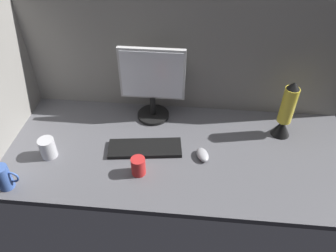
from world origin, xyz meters
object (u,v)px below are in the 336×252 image
(mouse, at_px, (203,155))
(mug_red_plastic, at_px, (138,166))
(keyboard, at_px, (145,148))
(lava_lamp, at_px, (286,114))
(mug_ceramic_blue, at_px, (4,177))
(monitor, at_px, (152,82))
(mug_steel, at_px, (48,148))

(mouse, xyz_separation_m, mug_red_plastic, (-0.30, -0.13, 0.03))
(keyboard, xyz_separation_m, mug_red_plastic, (-0.01, -0.16, 0.04))
(lava_lamp, bearing_deg, keyboard, -164.84)
(mug_red_plastic, bearing_deg, mouse, 23.81)
(keyboard, height_order, mug_red_plastic, mug_red_plastic)
(mug_ceramic_blue, bearing_deg, mouse, 17.14)
(keyboard, relative_size, lava_lamp, 1.13)
(mouse, height_order, mug_ceramic_blue, mug_ceramic_blue)
(monitor, relative_size, mug_red_plastic, 4.58)
(monitor, height_order, mug_steel, monitor)
(mug_ceramic_blue, relative_size, mug_steel, 1.20)
(keyboard, bearing_deg, monitor, 81.29)
(mug_ceramic_blue, bearing_deg, monitor, 44.35)
(mouse, xyz_separation_m, mug_steel, (-0.76, -0.06, 0.03))
(keyboard, relative_size, mug_red_plastic, 4.02)
(monitor, height_order, mug_ceramic_blue, monitor)
(mug_ceramic_blue, bearing_deg, mug_steel, 60.89)
(mug_steel, height_order, mug_red_plastic, mug_steel)
(monitor, xyz_separation_m, mug_steel, (-0.47, -0.37, -0.17))
(mug_red_plastic, bearing_deg, lava_lamp, 26.09)
(monitor, xyz_separation_m, mug_ceramic_blue, (-0.59, -0.58, -0.16))
(keyboard, relative_size, mug_steel, 3.56)
(monitor, bearing_deg, mug_steel, -142.16)
(monitor, bearing_deg, lava_lamp, -7.38)
(keyboard, bearing_deg, mouse, -12.46)
(mug_ceramic_blue, height_order, mug_steel, mug_ceramic_blue)
(lava_lamp, bearing_deg, monitor, 172.62)
(lava_lamp, bearing_deg, mug_red_plastic, -153.91)
(mouse, distance_m, mug_red_plastic, 0.33)
(monitor, bearing_deg, mug_ceramic_blue, -135.65)
(keyboard, height_order, mouse, mouse)
(monitor, xyz_separation_m, mug_red_plastic, (-0.01, -0.44, -0.18))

